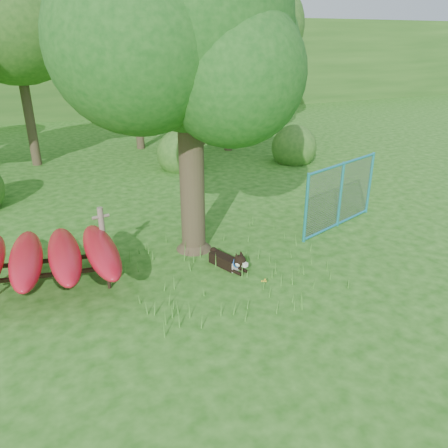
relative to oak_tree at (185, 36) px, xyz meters
name	(u,v)px	position (x,y,z in m)	size (l,w,h in m)	color
ground	(241,294)	(0.14, -2.30, -4.69)	(80.00, 80.00, 0.00)	#1C5410
oak_tree	(185,36)	(0.00, 0.00, 0.00)	(5.59, 4.88, 7.04)	#392E1F
wooden_post	(103,235)	(-2.03, 0.07, -3.98)	(0.37, 0.14, 1.35)	#6E6152
kayak_rack	(46,257)	(-3.24, -0.48, -3.99)	(2.86, 3.06, 0.92)	black
husky_dog	(230,261)	(0.39, -1.27, -4.52)	(0.57, 1.11, 0.51)	black
fence_section	(340,195)	(4.05, -0.37, -3.81)	(2.90, 1.00, 2.94)	#289EBC
wildflower_clump	(264,282)	(0.63, -2.37, -4.51)	(0.11, 0.09, 0.23)	#498E2E
bg_tree_b	(11,9)	(-2.86, 9.70, 0.92)	(5.20, 5.20, 8.22)	#392E1F
bg_tree_c	(134,52)	(1.64, 10.70, -0.59)	(4.00, 4.00, 6.12)	#392E1F
bg_tree_d	(229,27)	(5.14, 8.70, 0.39)	(4.80, 4.80, 7.50)	#392E1F
bg_tree_e	(257,26)	(8.14, 11.70, 0.54)	(4.60, 4.60, 7.55)	#392E1F
shrub_right	(293,162)	(6.64, 5.70, -4.69)	(1.80, 1.80, 1.80)	#2B5C1D
shrub_mid	(181,169)	(2.14, 6.70, -4.69)	(1.80, 1.80, 1.80)	#2B5C1D
wooded_hillside	(61,64)	(0.14, 25.70, -1.69)	(80.00, 12.00, 6.00)	#2B5C1D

